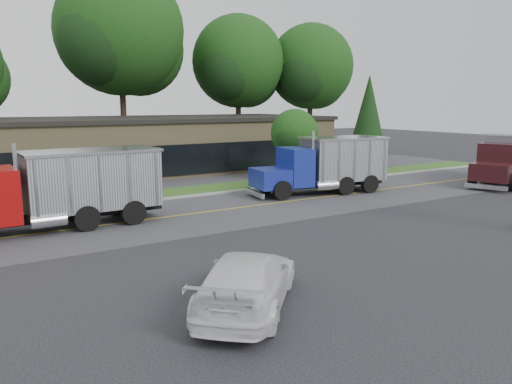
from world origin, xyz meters
TOP-DOWN VIEW (x-y plane):
  - ground at (0.00, 0.00)m, footprint 140.00×140.00m
  - road at (0.00, 9.00)m, footprint 60.00×8.00m
  - center_line at (0.00, 9.00)m, footprint 60.00×0.12m
  - curb at (0.00, 13.20)m, footprint 60.00×0.30m
  - grass_verge at (0.00, 15.00)m, footprint 60.00×3.40m
  - far_parking at (0.00, 20.00)m, footprint 60.00×7.00m
  - strip_mall at (2.00, 26.00)m, footprint 32.00×12.00m
  - tree_far_c at (4.19, 34.15)m, footprint 12.51×11.78m
  - tree_far_d at (16.15, 33.12)m, footprint 10.12×9.52m
  - tree_far_e at (24.15, 31.12)m, footprint 9.77×9.20m
  - evergreen_right at (20.00, 18.00)m, footprint 3.43×3.43m
  - tree_verge at (10.05, 15.04)m, footprint 3.53×3.32m
  - dump_truck_red at (-6.69, 9.47)m, footprint 10.04×2.95m
  - dump_truck_blue at (8.79, 10.08)m, footprint 8.60×3.83m
  - dump_truck_maroon at (21.88, 6.58)m, footprint 8.78×5.07m
  - rally_car at (-4.33, -2.21)m, footprint 5.13×5.27m

SIDE VIEW (x-z plane):
  - ground at x=0.00m, z-range 0.00..0.00m
  - road at x=0.00m, z-range -0.01..0.01m
  - center_line at x=0.00m, z-range 0.00..0.00m
  - curb at x=0.00m, z-range -0.06..0.06m
  - grass_verge at x=0.00m, z-range -0.01..0.01m
  - far_parking at x=0.00m, z-range -0.01..0.01m
  - rally_car at x=-4.33m, z-range 0.00..1.52m
  - dump_truck_blue at x=8.79m, z-range 0.13..3.49m
  - dump_truck_maroon at x=21.88m, z-range 0.13..3.49m
  - dump_truck_red at x=-6.69m, z-range 0.13..3.49m
  - strip_mall at x=2.00m, z-range 0.00..4.00m
  - tree_verge at x=10.05m, z-range 0.68..5.71m
  - evergreen_right at x=20.00m, z-range 0.38..8.18m
  - tree_far_e at x=24.15m, z-range 1.93..15.86m
  - tree_far_d at x=16.15m, z-range 1.99..16.43m
  - tree_far_c at x=4.19m, z-range 2.47..20.32m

